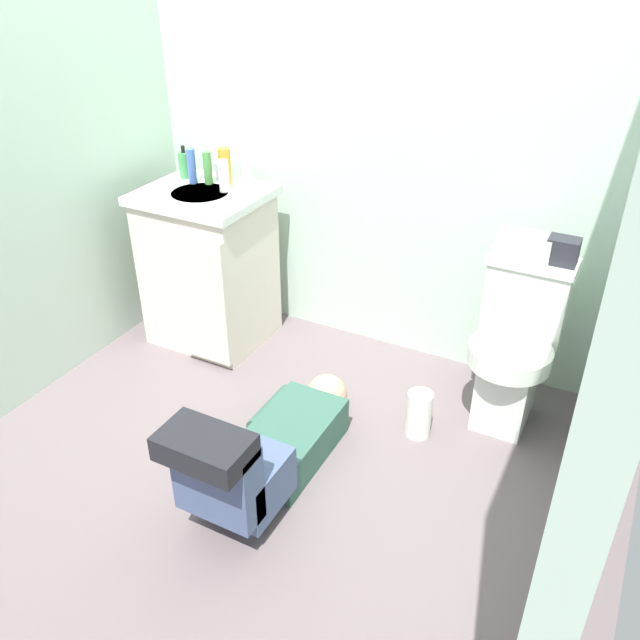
% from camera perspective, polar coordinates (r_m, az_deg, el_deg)
% --- Properties ---
extents(ground_plane, '(2.87, 3.16, 0.04)m').
position_cam_1_polar(ground_plane, '(2.90, -5.14, -11.91)').
color(ground_plane, '#6A5C5F').
extents(wall_back, '(2.53, 0.08, 2.40)m').
position_cam_1_polar(wall_back, '(3.20, 4.97, 17.42)').
color(wall_back, '#B8D2BE').
rests_on(wall_back, ground_plane).
extents(toilet, '(0.36, 0.46, 0.75)m').
position_cam_1_polar(toilet, '(3.00, 16.35, -2.15)').
color(toilet, silver).
rests_on(toilet, ground_plane).
extents(vanity_cabinet, '(0.60, 0.53, 0.82)m').
position_cam_1_polar(vanity_cabinet, '(3.49, -9.47, 4.59)').
color(vanity_cabinet, beige).
rests_on(vanity_cabinet, ground_plane).
extents(faucet, '(0.02, 0.02, 0.10)m').
position_cam_1_polar(faucet, '(3.43, -8.72, 12.35)').
color(faucet, silver).
rests_on(faucet, vanity_cabinet).
extents(person_plumber, '(0.39, 1.06, 0.52)m').
position_cam_1_polar(person_plumber, '(2.65, -4.66, -10.94)').
color(person_plumber, '#33594C').
rests_on(person_plumber, ground_plane).
extents(tissue_box, '(0.22, 0.11, 0.10)m').
position_cam_1_polar(tissue_box, '(2.89, 17.15, 6.17)').
color(tissue_box, silver).
rests_on(tissue_box, toilet).
extents(toiletry_bag, '(0.12, 0.09, 0.11)m').
position_cam_1_polar(toiletry_bag, '(2.87, 20.07, 5.58)').
color(toiletry_bag, '#26262D').
rests_on(toiletry_bag, toilet).
extents(soap_dispenser, '(0.06, 0.06, 0.17)m').
position_cam_1_polar(soap_dispenser, '(3.52, -11.52, 12.89)').
color(soap_dispenser, '#40914D').
rests_on(soap_dispenser, vanity_cabinet).
extents(bottle_blue, '(0.04, 0.04, 0.17)m').
position_cam_1_polar(bottle_blue, '(3.43, -10.93, 12.81)').
color(bottle_blue, '#4567BC').
rests_on(bottle_blue, vanity_cabinet).
extents(bottle_green, '(0.04, 0.04, 0.16)m').
position_cam_1_polar(bottle_green, '(3.41, -9.60, 12.73)').
color(bottle_green, '#4E9D49').
rests_on(bottle_green, vanity_cabinet).
extents(bottle_amber, '(0.06, 0.06, 0.18)m').
position_cam_1_polar(bottle_amber, '(3.40, -8.15, 12.93)').
color(bottle_amber, gold).
rests_on(bottle_amber, vanity_cabinet).
extents(bottle_white, '(0.05, 0.05, 0.15)m').
position_cam_1_polar(bottle_white, '(3.30, -8.25, 12.12)').
color(bottle_white, white).
rests_on(bottle_white, vanity_cabinet).
extents(bottle_clear, '(0.05, 0.05, 0.12)m').
position_cam_1_polar(bottle_clear, '(3.35, -6.23, 12.21)').
color(bottle_clear, silver).
rests_on(bottle_clear, vanity_cabinet).
extents(paper_towel_roll, '(0.11, 0.11, 0.22)m').
position_cam_1_polar(paper_towel_roll, '(2.95, 8.47, -7.97)').
color(paper_towel_roll, white).
rests_on(paper_towel_roll, ground_plane).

